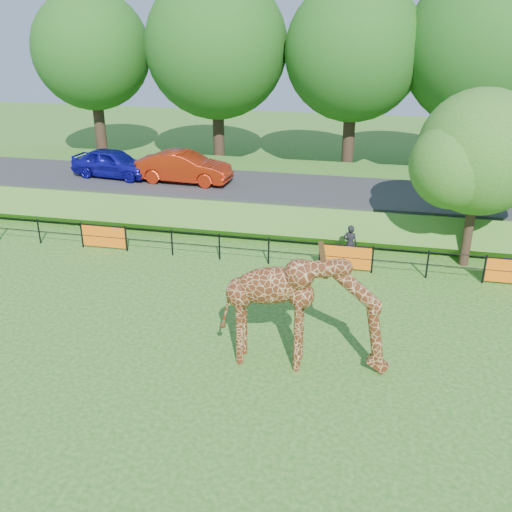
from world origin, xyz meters
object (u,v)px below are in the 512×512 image
object	(u,v)px
car_red	(184,167)
visitor	(350,244)
car_blue	(113,163)
giraffe	(305,312)
tree_east	(482,157)

from	to	relation	value
car_red	visitor	size ratio (longest dim) A/B	2.96
car_blue	car_red	bearing A→B (deg)	-85.64
car_blue	visitor	distance (m)	13.36
giraffe	tree_east	distance (m)	10.15
tree_east	visitor	bearing A→B (deg)	-170.29
giraffe	tree_east	bearing A→B (deg)	56.19
giraffe	car_red	size ratio (longest dim) A/B	1.01
giraffe	car_red	distance (m)	14.54
giraffe	tree_east	xyz separation A→B (m)	(5.27, 8.26, 2.61)
car_red	visitor	xyz separation A→B (m)	(8.45, -4.83, -1.40)
car_blue	visitor	bearing A→B (deg)	-105.08
giraffe	car_red	bearing A→B (deg)	120.69
visitor	tree_east	bearing A→B (deg)	-161.96
car_blue	tree_east	size ratio (longest dim) A/B	0.62
giraffe	car_red	world-z (taller)	giraffe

